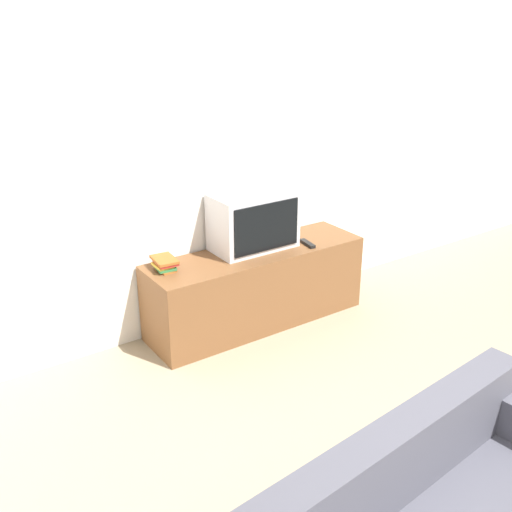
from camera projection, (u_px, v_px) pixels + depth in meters
The scene contains 5 objects.
wall_back at pixel (196, 162), 4.42m from camera, with size 9.00×0.06×2.60m.
tv_stand at pixel (256, 287), 4.74m from camera, with size 1.78×0.51×0.61m.
television at pixel (253, 221), 4.60m from camera, with size 0.65×0.37×0.45m.
book_stack at pixel (165, 264), 4.27m from camera, with size 0.16×0.23×0.09m.
remote_on_stand at pixel (307, 243), 4.74m from camera, with size 0.07×0.19×0.02m.
Camera 1 is at (-2.09, -0.81, 2.34)m, focal length 42.00 mm.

